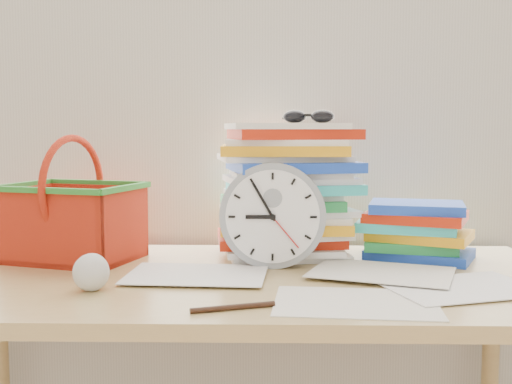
{
  "coord_description": "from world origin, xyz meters",
  "views": [
    {
      "loc": [
        0.07,
        0.26,
        1.06
      ],
      "look_at": [
        0.04,
        1.6,
        0.93
      ],
      "focal_mm": 45.0,
      "sensor_mm": 36.0,
      "label": 1
    }
  ],
  "objects_px": {
    "desk": "(238,309)",
    "clock": "(273,215)",
    "basket": "(73,199)",
    "paper_stack": "(286,190)",
    "book_stack": "(413,231)"
  },
  "relations": [
    {
      "from": "paper_stack",
      "to": "clock",
      "type": "xyz_separation_m",
      "value": [
        -0.03,
        -0.14,
        -0.04
      ]
    },
    {
      "from": "clock",
      "to": "book_stack",
      "type": "bearing_deg",
      "value": 16.55
    },
    {
      "from": "paper_stack",
      "to": "book_stack",
      "type": "distance_m",
      "value": 0.32
    },
    {
      "from": "clock",
      "to": "book_stack",
      "type": "relative_size",
      "value": 0.88
    },
    {
      "from": "clock",
      "to": "book_stack",
      "type": "xyz_separation_m",
      "value": [
        0.34,
        0.1,
        -0.05
      ]
    },
    {
      "from": "paper_stack",
      "to": "basket",
      "type": "bearing_deg",
      "value": -172.55
    },
    {
      "from": "desk",
      "to": "book_stack",
      "type": "bearing_deg",
      "value": 23.4
    },
    {
      "from": "clock",
      "to": "basket",
      "type": "relative_size",
      "value": 0.82
    },
    {
      "from": "clock",
      "to": "basket",
      "type": "distance_m",
      "value": 0.48
    },
    {
      "from": "book_stack",
      "to": "basket",
      "type": "relative_size",
      "value": 0.93
    },
    {
      "from": "paper_stack",
      "to": "basket",
      "type": "xyz_separation_m",
      "value": [
        -0.5,
        -0.07,
        -0.02
      ]
    },
    {
      "from": "book_stack",
      "to": "basket",
      "type": "height_order",
      "value": "basket"
    },
    {
      "from": "desk",
      "to": "clock",
      "type": "bearing_deg",
      "value": 46.08
    },
    {
      "from": "desk",
      "to": "book_stack",
      "type": "xyz_separation_m",
      "value": [
        0.41,
        0.18,
        0.14
      ]
    },
    {
      "from": "book_stack",
      "to": "basket",
      "type": "bearing_deg",
      "value": -178.02
    }
  ]
}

